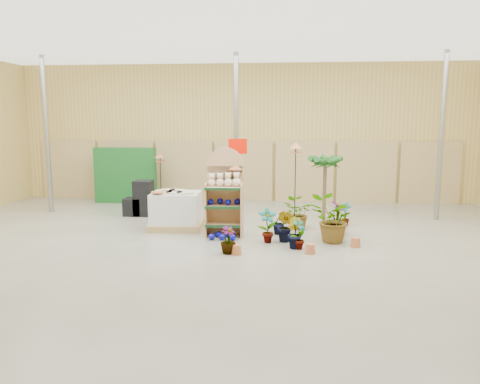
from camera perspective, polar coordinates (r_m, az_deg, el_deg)
The scene contains 23 objects.
room at distance 10.47m, azimuth -1.95°, elevation 6.09°, with size 15.20×12.10×4.70m.
display_shelf at distance 11.01m, azimuth -1.87°, elevation -0.41°, with size 0.89×0.59×2.07m.
teddy_bears at distance 10.86m, azimuth -1.81°, elevation 1.40°, with size 0.76×0.20×0.33m.
gazing_balls_shelf at distance 10.92m, azimuth -1.95°, elevation -1.19°, with size 0.76×0.26×0.14m.
gazing_balls_floor at distance 10.75m, azimuth -2.11°, elevation -5.39°, with size 0.63×0.39×0.15m.
pallet_stack at distance 11.81m, azimuth -7.81°, elevation -2.23°, with size 1.33×1.13×0.95m.
charcoal_planters at distance 13.56m, azimuth -12.06°, elevation -1.08°, with size 0.80×0.50×1.00m.
trellis_stock at distance 15.65m, azimuth -13.79°, elevation 1.98°, with size 2.00×0.30×1.80m, color #14511C.
offer_sign at distance 12.56m, azimuth -0.27°, elevation 3.64°, with size 0.50×0.08×2.20m.
bird_table_front at distance 11.00m, azimuth -0.55°, elevation 2.83°, with size 0.34×0.34×1.69m.
bird_table_right at distance 11.58m, azimuth 6.82°, elevation 5.26°, with size 0.34×0.34×2.15m.
bird_table_back at distance 14.72m, azimuth -9.72°, elevation 4.21°, with size 0.34×0.34×1.67m.
palm at distance 12.66m, azimuth 10.35°, elevation 3.65°, with size 0.70×0.70×1.86m.
potted_plant_0 at distance 10.40m, azimuth 3.34°, elevation -4.09°, with size 0.41×0.28×0.79m, color #144A15.
potted_plant_1 at distance 10.48m, azimuth 5.59°, elevation -4.16°, with size 0.40×0.32×0.73m, color #144A15.
potted_plant_3 at distance 11.32m, azimuth 11.82°, elevation -3.13°, with size 0.45×0.45×0.81m, color #144A15.
potted_plant_4 at distance 12.33m, azimuth 12.70°, elevation -2.62°, with size 0.32×0.22×0.61m, color #144A15.
potted_plant_5 at distance 11.19m, azimuth 4.83°, elevation -3.67°, with size 0.32×0.26×0.59m, color #144A15.
potted_plant_6 at distance 11.77m, azimuth 6.97°, elevation -2.60°, with size 0.70×0.61×0.78m, color #144A15.
potted_plant_7 at distance 9.60m, azimuth -1.46°, elevation -5.88°, with size 0.32×0.32×0.56m, color #144A15.
potted_plant_8 at distance 9.95m, azimuth 7.22°, elevation -5.05°, with size 0.36×0.24×0.68m, color #144A15.
potted_plant_9 at distance 10.04m, azimuth 6.59°, elevation -4.98°, with size 0.36×0.29×0.66m, color #144A15.
potted_plant_10 at distance 10.57m, azimuth 11.07°, elevation -3.30°, with size 0.94×0.82×1.05m, color #144A15.
Camera 1 is at (1.35, -9.46, 2.75)m, focal length 35.00 mm.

